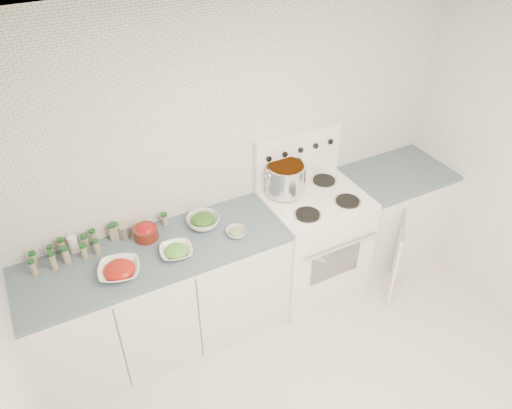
# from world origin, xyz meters

# --- Properties ---
(room_walls) EXTENTS (3.54, 3.04, 2.52)m
(room_walls) POSITION_xyz_m (0.00, 0.00, 1.56)
(room_walls) COLOR white
(room_walls) RESTS_ON ground
(counter_left) EXTENTS (1.85, 0.62, 0.90)m
(counter_left) POSITION_xyz_m (-0.82, 1.19, 0.45)
(counter_left) COLOR white
(counter_left) RESTS_ON ground
(stove) EXTENTS (0.76, 0.70, 1.36)m
(stove) POSITION_xyz_m (0.48, 1.19, 0.50)
(stove) COLOR white
(stove) RESTS_ON ground
(counter_right) EXTENTS (0.89, 0.91, 0.90)m
(counter_right) POSITION_xyz_m (1.30, 1.19, 0.45)
(counter_right) COLOR white
(counter_right) RESTS_ON ground
(stock_pot) EXTENTS (0.33, 0.31, 0.23)m
(stock_pot) POSITION_xyz_m (0.30, 1.34, 1.07)
(stock_pot) COLOR silver
(stock_pot) RESTS_ON stove
(bowl_tomato) EXTENTS (0.33, 0.33, 0.09)m
(bowl_tomato) POSITION_xyz_m (-1.08, 1.09, 0.94)
(bowl_tomato) COLOR white
(bowl_tomato) RESTS_ON counter_left
(bowl_snowpea) EXTENTS (0.25, 0.25, 0.07)m
(bowl_snowpea) POSITION_xyz_m (-0.69, 1.09, 0.93)
(bowl_snowpea) COLOR white
(bowl_snowpea) RESTS_ON counter_left
(bowl_broccoli) EXTENTS (0.29, 0.29, 0.10)m
(bowl_broccoli) POSITION_xyz_m (-0.41, 1.30, 0.94)
(bowl_broccoli) COLOR white
(bowl_broccoli) RESTS_ON counter_left
(bowl_zucchini) EXTENTS (0.19, 0.19, 0.06)m
(bowl_zucchini) POSITION_xyz_m (-0.25, 1.09, 0.93)
(bowl_zucchini) COLOR white
(bowl_zucchini) RESTS_ON counter_left
(bowl_pepper) EXTENTS (0.17, 0.17, 0.11)m
(bowl_pepper) POSITION_xyz_m (-0.82, 1.36, 0.95)
(bowl_pepper) COLOR #571A0F
(bowl_pepper) RESTS_ON counter_left
(salt_canister) EXTENTS (0.08, 0.08, 0.13)m
(salt_canister) POSITION_xyz_m (-1.30, 1.45, 0.96)
(salt_canister) COLOR white
(salt_canister) RESTS_ON counter_left
(tin_can) EXTENTS (0.08, 0.08, 0.10)m
(tin_can) POSITION_xyz_m (-0.95, 1.43, 0.95)
(tin_can) COLOR gray
(tin_can) RESTS_ON counter_left
(spice_cluster) EXTENTS (0.96, 0.16, 0.14)m
(spice_cluster) POSITION_xyz_m (-1.24, 1.41, 0.96)
(spice_cluster) COLOR gray
(spice_cluster) RESTS_ON counter_left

